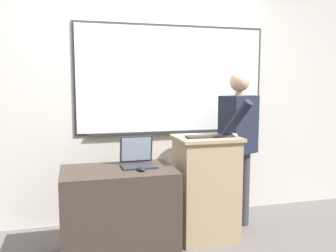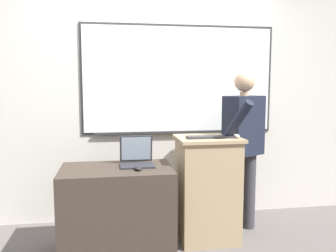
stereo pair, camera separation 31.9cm
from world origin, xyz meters
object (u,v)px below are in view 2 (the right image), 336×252
object	(u,v)px
person_presenter	(243,141)
wireless_keyboard	(210,137)
laptop	(137,157)
computer_mouse_by_laptop	(138,168)
side_desk	(117,211)
computer_mouse_by_keyboard	(236,136)
lectern_podium	(207,188)

from	to	relation	value
person_presenter	wireless_keyboard	world-z (taller)	person_presenter
laptop	computer_mouse_by_laptop	world-z (taller)	laptop
laptop	wireless_keyboard	size ratio (longest dim) A/B	0.68
person_presenter	wireless_keyboard	size ratio (longest dim) A/B	3.67
side_desk	computer_mouse_by_laptop	size ratio (longest dim) A/B	9.54
side_desk	computer_mouse_by_keyboard	distance (m)	1.26
laptop	computer_mouse_by_keyboard	bearing A→B (deg)	-0.78
person_presenter	computer_mouse_by_keyboard	size ratio (longest dim) A/B	16.05
lectern_podium	computer_mouse_by_keyboard	size ratio (longest dim) A/B	9.87
computer_mouse_by_keyboard	laptop	bearing A→B (deg)	179.22
laptop	computer_mouse_by_keyboard	size ratio (longest dim) A/B	2.96
person_presenter	laptop	world-z (taller)	person_presenter
laptop	person_presenter	bearing A→B (deg)	10.91
person_presenter	wireless_keyboard	xyz separation A→B (m)	(-0.40, -0.20, 0.08)
computer_mouse_by_laptop	laptop	bearing A→B (deg)	89.08
side_desk	computer_mouse_by_keyboard	world-z (taller)	computer_mouse_by_keyboard
lectern_podium	person_presenter	world-z (taller)	person_presenter
lectern_podium	person_presenter	xyz separation A→B (m)	(0.40, 0.14, 0.42)
wireless_keyboard	computer_mouse_by_keyboard	world-z (taller)	computer_mouse_by_keyboard
lectern_podium	computer_mouse_by_laptop	world-z (taller)	lectern_podium
wireless_keyboard	computer_mouse_by_keyboard	size ratio (longest dim) A/B	4.38
person_presenter	laptop	xyz separation A→B (m)	(-1.07, -0.21, -0.08)
lectern_podium	laptop	size ratio (longest dim) A/B	3.33
person_presenter	computer_mouse_by_laptop	world-z (taller)	person_presenter
lectern_podium	laptop	distance (m)	0.76
computer_mouse_by_laptop	computer_mouse_by_keyboard	bearing A→B (deg)	11.88
wireless_keyboard	computer_mouse_by_laptop	distance (m)	0.74
person_presenter	computer_mouse_by_laptop	size ratio (longest dim) A/B	16.05
lectern_podium	computer_mouse_by_keyboard	bearing A→B (deg)	-18.76
side_desk	person_presenter	distance (m)	1.40
side_desk	wireless_keyboard	world-z (taller)	wireless_keyboard
computer_mouse_by_laptop	wireless_keyboard	bearing A→B (deg)	17.36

